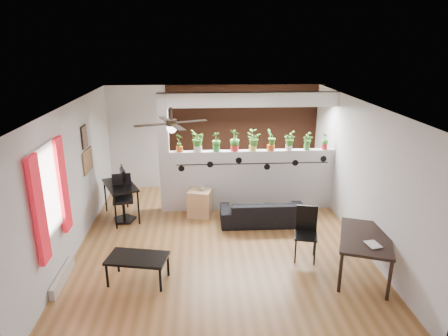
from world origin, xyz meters
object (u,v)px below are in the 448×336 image
potted_plant_7 (307,141)px  potted_plant_8 (325,141)px  office_chair (123,201)px  folding_chair (306,228)px  cube_shelf (200,203)px  potted_plant_0 (179,142)px  potted_plant_2 (216,141)px  potted_plant_5 (271,139)px  sofa (263,212)px  potted_plant_4 (253,140)px  potted_plant_3 (235,140)px  computer_desk (120,188)px  coffee_table (137,260)px  dining_table (365,241)px  potted_plant_6 (289,140)px  potted_plant_1 (198,140)px  cup (202,188)px  ceiling_fan (172,125)px

potted_plant_7 → potted_plant_8: (0.39, 0.00, -0.01)m
office_chair → folding_chair: 3.84m
cube_shelf → folding_chair: bearing=-31.4°
potted_plant_0 → folding_chair: 3.28m
potted_plant_2 → potted_plant_5: size_ratio=0.90×
sofa → potted_plant_4: bearing=-80.5°
potted_plant_3 → computer_desk: bearing=-172.1°
potted_plant_3 → potted_plant_0: bearing=180.0°
potted_plant_2 → folding_chair: (1.45, -2.18, -1.02)m
office_chair → computer_desk: bearing=117.7°
potted_plant_4 → office_chair: 3.03m
coffee_table → potted_plant_3: bearing=57.5°
potted_plant_0 → potted_plant_7: (2.77, -0.00, -0.02)m
potted_plant_8 → dining_table: bearing=-92.7°
potted_plant_2 → potted_plant_4: potted_plant_4 is taller
potted_plant_6 → computer_desk: size_ratio=0.35×
potted_plant_2 → dining_table: size_ratio=0.29×
sofa → dining_table: (1.32, -1.99, 0.37)m
potted_plant_7 → cube_shelf: size_ratio=0.64×
potted_plant_7 → potted_plant_1: bearing=180.0°
potted_plant_6 → cup: size_ratio=3.48×
potted_plant_6 → potted_plant_3: bearing=180.0°
computer_desk → coffee_table: bearing=-74.2°
ceiling_fan → potted_plant_8: 3.73m
computer_desk → folding_chair: 3.95m
potted_plant_1 → folding_chair: potted_plant_1 is taller
potted_plant_3 → coffee_table: potted_plant_3 is taller
sofa → folding_chair: folding_chair is taller
potted_plant_5 → potted_plant_7: size_ratio=1.27×
ceiling_fan → coffee_table: 2.22m
potted_plant_1 → potted_plant_2: size_ratio=1.12×
potted_plant_1 → potted_plant_6: potted_plant_1 is taller
potted_plant_2 → sofa: (0.92, -0.80, -1.33)m
potted_plant_4 → potted_plant_5: potted_plant_5 is taller
potted_plant_1 → cube_shelf: 1.35m
potted_plant_4 → cube_shelf: (-1.16, -0.34, -1.30)m
ceiling_fan → potted_plant_2: bearing=65.8°
potted_plant_1 → potted_plant_3: bearing=0.0°
potted_plant_2 → potted_plant_5: potted_plant_5 is taller
potted_plant_3 → computer_desk: (-2.43, -0.34, -0.91)m
potted_plant_2 → office_chair: bearing=-166.9°
potted_plant_5 → computer_desk: size_ratio=0.40×
potted_plant_4 → potted_plant_7: bearing=-0.0°
potted_plant_7 → sofa: size_ratio=0.22×
potted_plant_1 → office_chair: bearing=-163.8°
cube_shelf → potted_plant_2: bearing=56.0°
potted_plant_3 → potted_plant_8: potted_plant_3 is taller
potted_plant_1 → computer_desk: size_ratio=0.40×
office_chair → potted_plant_3: bearing=11.0°
cube_shelf → sofa: bearing=-5.7°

